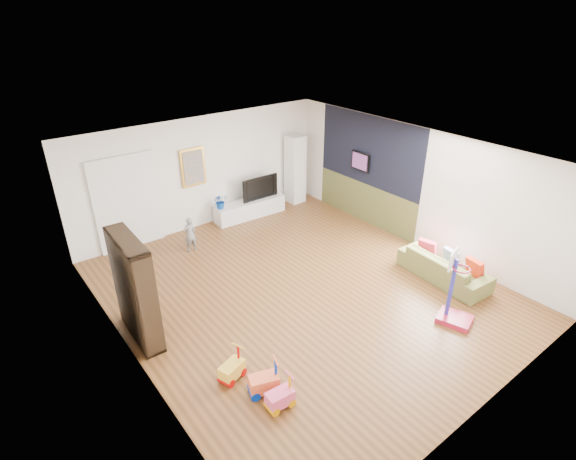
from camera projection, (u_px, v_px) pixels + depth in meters
floor at (301, 290)px, 8.78m from camera, size 6.50×7.50×0.00m
ceiling at (303, 157)px, 7.55m from camera, size 6.50×7.50×0.00m
wall_back at (202, 173)px, 10.80m from camera, size 6.50×0.00×2.70m
wall_front at (495, 336)px, 5.53m from camera, size 6.50×0.00×2.70m
wall_left at (126, 292)px, 6.38m from camera, size 0.00×7.50×2.70m
wall_right at (415, 187)px, 9.94m from camera, size 0.00×7.50×2.70m
navy_accent at (369, 151)px, 10.69m from camera, size 0.01×3.20×1.70m
olive_wainscot at (365, 203)px, 11.31m from camera, size 0.01×3.20×1.00m
doorway at (127, 204)px, 9.86m from camera, size 1.45×0.06×2.10m
painting_back at (193, 167)px, 10.54m from camera, size 0.62×0.06×0.92m
artwork_right at (360, 161)px, 10.93m from camera, size 0.04×0.56×0.46m
media_console at (250, 208)px, 11.67m from camera, size 1.92×0.57×0.44m
tall_cabinet at (295, 169)px, 12.24m from camera, size 0.46×0.46×1.87m
bookshelf at (135, 290)px, 7.18m from camera, size 0.37×1.27×1.84m
sofa at (444, 267)px, 9.00m from camera, size 0.85×1.90×0.54m
basketball_hoop at (461, 289)px, 7.60m from camera, size 0.63×0.69×1.37m
ride_on_yellow at (231, 365)px, 6.60m from camera, size 0.44×0.35×0.52m
ride_on_orange at (264, 378)px, 6.35m from camera, size 0.48×0.39×0.56m
ride_on_pink at (280, 393)px, 6.14m from camera, size 0.39×0.26×0.51m
child at (190, 234)px, 9.97m from camera, size 0.30×0.20×0.82m
tv at (258, 187)px, 11.62m from camera, size 1.04×0.15×0.60m
vase_plant at (220, 201)px, 11.06m from camera, size 0.40×0.37×0.38m
pillow_left at (475, 268)px, 8.69m from camera, size 0.17×0.39×0.38m
pillow_center at (451, 257)px, 9.05m from camera, size 0.15×0.35×0.34m
pillow_right at (427, 248)px, 9.39m from camera, size 0.17×0.38×0.37m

